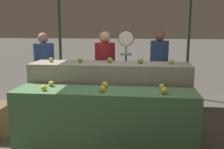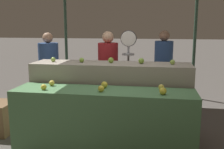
% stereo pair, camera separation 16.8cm
% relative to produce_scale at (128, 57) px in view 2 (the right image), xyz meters
% --- Properties ---
extents(display_counter_front, '(2.37, 0.55, 0.87)m').
position_rel_produce_scale_xyz_m(display_counter_front, '(-0.20, -1.19, -0.73)').
color(display_counter_front, '#4C7A4C').
rests_on(display_counter_front, ground_plane).
extents(display_counter_back, '(2.37, 0.55, 1.14)m').
position_rel_produce_scale_xyz_m(display_counter_back, '(-0.20, -0.59, -0.60)').
color(display_counter_back, gray).
rests_on(display_counter_back, ground_plane).
extents(apple_front_0, '(0.07, 0.07, 0.07)m').
position_rel_produce_scale_xyz_m(apple_front_0, '(-0.96, -1.30, -0.26)').
color(apple_front_0, gold).
rests_on(apple_front_0, display_counter_front).
extents(apple_front_1, '(0.08, 0.08, 0.08)m').
position_rel_produce_scale_xyz_m(apple_front_1, '(-0.21, -1.28, -0.25)').
color(apple_front_1, gold).
rests_on(apple_front_1, display_counter_front).
extents(apple_front_2, '(0.09, 0.09, 0.09)m').
position_rel_produce_scale_xyz_m(apple_front_2, '(0.55, -1.30, -0.25)').
color(apple_front_2, gold).
rests_on(apple_front_2, display_counter_front).
extents(apple_front_3, '(0.08, 0.08, 0.08)m').
position_rel_produce_scale_xyz_m(apple_front_3, '(-0.95, -1.07, -0.25)').
color(apple_front_3, gold).
rests_on(apple_front_3, display_counter_front).
extents(apple_front_4, '(0.09, 0.09, 0.09)m').
position_rel_produce_scale_xyz_m(apple_front_4, '(-0.21, -1.07, -0.25)').
color(apple_front_4, gold).
rests_on(apple_front_4, display_counter_front).
extents(apple_front_5, '(0.08, 0.08, 0.08)m').
position_rel_produce_scale_xyz_m(apple_front_5, '(0.54, -1.07, -0.26)').
color(apple_front_5, gold).
rests_on(apple_front_5, display_counter_front).
extents(apple_back_0, '(0.07, 0.07, 0.07)m').
position_rel_produce_scale_xyz_m(apple_back_0, '(-1.10, -0.60, 0.01)').
color(apple_back_0, '#8EB247').
rests_on(apple_back_0, display_counter_back).
extents(apple_back_1, '(0.07, 0.07, 0.07)m').
position_rel_produce_scale_xyz_m(apple_back_1, '(-0.65, -0.59, 0.01)').
color(apple_back_1, '#7AA338').
rests_on(apple_back_1, display_counter_back).
extents(apple_back_2, '(0.09, 0.09, 0.09)m').
position_rel_produce_scale_xyz_m(apple_back_2, '(-0.20, -0.58, 0.02)').
color(apple_back_2, '#84AD3D').
rests_on(apple_back_2, display_counter_back).
extents(apple_back_3, '(0.08, 0.08, 0.08)m').
position_rel_produce_scale_xyz_m(apple_back_3, '(0.25, -0.58, 0.01)').
color(apple_back_3, '#7AA338').
rests_on(apple_back_3, display_counter_back).
extents(apple_back_4, '(0.07, 0.07, 0.07)m').
position_rel_produce_scale_xyz_m(apple_back_4, '(0.70, -0.60, 0.01)').
color(apple_back_4, '#8EB247').
rests_on(apple_back_4, display_counter_back).
extents(produce_scale, '(0.27, 0.20, 1.61)m').
position_rel_produce_scale_xyz_m(produce_scale, '(0.00, 0.00, 0.00)').
color(produce_scale, '#99999E').
rests_on(produce_scale, ground_plane).
extents(person_vendor_at_scale, '(0.41, 0.41, 1.59)m').
position_rel_produce_scale_xyz_m(person_vendor_at_scale, '(-0.40, 0.26, -0.26)').
color(person_vendor_at_scale, '#2D2D38').
rests_on(person_vendor_at_scale, ground_plane).
extents(person_customer_left, '(0.48, 0.48, 1.60)m').
position_rel_produce_scale_xyz_m(person_customer_left, '(0.62, 0.94, -0.25)').
color(person_customer_left, '#2D2D38').
rests_on(person_customer_left, ground_plane).
extents(person_customer_right, '(0.45, 0.45, 1.56)m').
position_rel_produce_scale_xyz_m(person_customer_right, '(-1.64, 0.50, -0.28)').
color(person_customer_right, '#2D2D38').
rests_on(person_customer_right, ground_plane).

